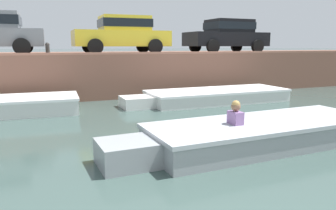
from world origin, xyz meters
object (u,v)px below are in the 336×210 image
object	(u,v)px
boat_moored_central_white	(211,96)
car_right_inner_black	(227,35)
motorboat_passing	(255,134)
car_centre_yellow	(122,33)
mooring_bollard_mid	(48,48)

from	to	relation	value
boat_moored_central_white	car_right_inner_black	size ratio (longest dim) A/B	1.63
car_right_inner_black	motorboat_passing	bearing A→B (deg)	-118.04
motorboat_passing	car_centre_yellow	xyz separation A→B (m)	(-0.70, 8.29, 2.33)
motorboat_passing	car_centre_yellow	bearing A→B (deg)	94.82
car_centre_yellow	mooring_bollard_mid	bearing A→B (deg)	-160.41
motorboat_passing	car_right_inner_black	world-z (taller)	car_right_inner_black
car_centre_yellow	car_right_inner_black	world-z (taller)	same
motorboat_passing	mooring_bollard_mid	bearing A→B (deg)	117.38
car_centre_yellow	car_right_inner_black	xyz separation A→B (m)	(5.11, 0.00, -0.00)
boat_moored_central_white	car_centre_yellow	xyz separation A→B (m)	(-2.53, 3.18, 2.36)
car_right_inner_black	car_centre_yellow	bearing A→B (deg)	-179.98
motorboat_passing	car_right_inner_black	bearing A→B (deg)	61.96
motorboat_passing	boat_moored_central_white	bearing A→B (deg)	70.22
car_centre_yellow	mooring_bollard_mid	world-z (taller)	car_centre_yellow
boat_moored_central_white	motorboat_passing	xyz separation A→B (m)	(-1.84, -5.10, 0.04)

